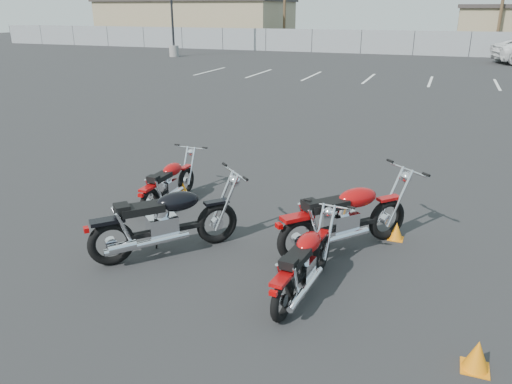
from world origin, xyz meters
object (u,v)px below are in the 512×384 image
(motorcycle_rear_red, at_px, (345,217))
(motorcycle_third_red, at_px, (304,264))
(motorcycle_second_black, at_px, (165,221))
(motorcycle_front_red, at_px, (169,183))

(motorcycle_rear_red, bearing_deg, motorcycle_third_red, -99.31)
(motorcycle_second_black, xyz_separation_m, motorcycle_rear_red, (2.38, 1.04, 0.01))
(motorcycle_front_red, bearing_deg, motorcycle_third_red, -33.69)
(motorcycle_second_black, bearing_deg, motorcycle_front_red, 118.93)
(motorcycle_second_black, relative_size, motorcycle_rear_red, 0.98)
(motorcycle_second_black, bearing_deg, motorcycle_third_red, -9.22)
(motorcycle_second_black, xyz_separation_m, motorcycle_third_red, (2.15, -0.35, -0.10))
(motorcycle_front_red, bearing_deg, motorcycle_rear_red, -11.60)
(motorcycle_third_red, xyz_separation_m, motorcycle_rear_red, (0.23, 1.39, 0.10))
(motorcycle_front_red, relative_size, motorcycle_third_red, 0.98)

